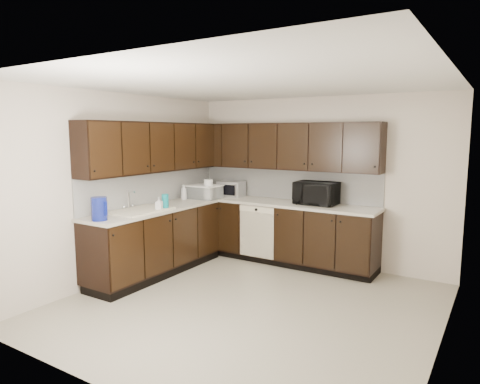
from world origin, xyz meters
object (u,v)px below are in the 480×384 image
at_px(microwave, 316,193).
at_px(storage_bin, 203,192).
at_px(sink, 140,216).
at_px(toaster_oven, 231,189).
at_px(blue_pitcher, 99,209).

height_order(microwave, storage_bin, microwave).
bearing_deg(sink, toaster_oven, 80.30).
xyz_separation_m(microwave, toaster_oven, (-1.47, 0.01, -0.04)).
bearing_deg(blue_pitcher, storage_bin, 67.99).
bearing_deg(storage_bin, microwave, 12.76).
distance_m(toaster_oven, storage_bin, 0.49).
distance_m(toaster_oven, blue_pitcher, 2.47).
xyz_separation_m(sink, storage_bin, (0.03, 1.36, 0.16)).
xyz_separation_m(sink, microwave, (1.78, 1.76, 0.22)).
bearing_deg(toaster_oven, sink, -105.63).
relative_size(storage_bin, blue_pitcher, 1.87).
xyz_separation_m(toaster_oven, blue_pitcher, (-0.27, -2.45, 0.01)).
bearing_deg(sink, microwave, 44.71).
bearing_deg(toaster_oven, blue_pitcher, -102.15).
height_order(toaster_oven, storage_bin, toaster_oven).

